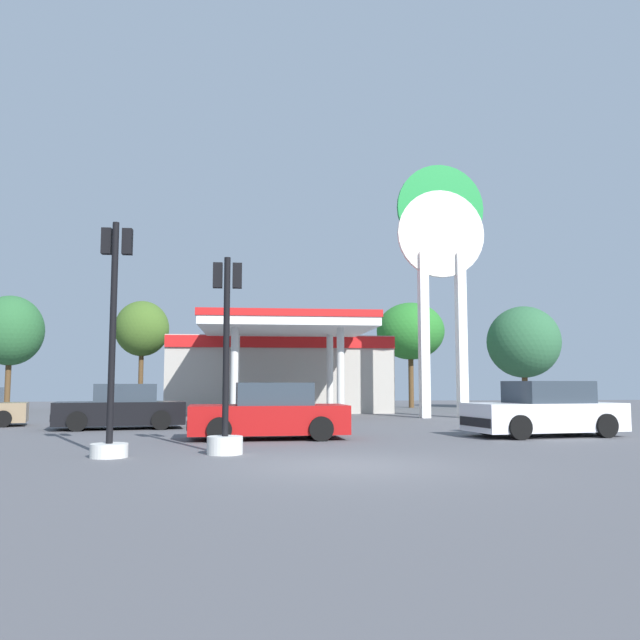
% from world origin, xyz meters
% --- Properties ---
extents(ground_plane, '(90.00, 90.00, 0.00)m').
position_xyz_m(ground_plane, '(0.00, 0.00, 0.00)').
color(ground_plane, '#56565B').
rests_on(ground_plane, ground).
extents(gas_station, '(11.62, 13.06, 4.53)m').
position_xyz_m(gas_station, '(-0.18, 22.77, 2.23)').
color(gas_station, '#ADA89E').
rests_on(gas_station, ground).
extents(station_pole_sign, '(4.06, 0.56, 11.67)m').
position_xyz_m(station_pole_sign, '(6.94, 16.38, 7.39)').
color(station_pole_sign, white).
rests_on(station_pole_sign, ground).
extents(car_0, '(4.47, 2.19, 1.57)m').
position_xyz_m(car_0, '(-1.23, 6.04, 0.71)').
color(car_0, black).
rests_on(car_0, ground).
extents(car_1, '(4.74, 2.58, 1.61)m').
position_xyz_m(car_1, '(6.87, 6.13, 0.73)').
color(car_1, black).
rests_on(car_1, ground).
extents(car_3, '(4.51, 2.51, 1.53)m').
position_xyz_m(car_3, '(-6.13, 10.64, 0.69)').
color(car_3, black).
rests_on(car_3, ground).
extents(traffic_signal_0, '(0.78, 0.78, 4.37)m').
position_xyz_m(traffic_signal_0, '(-2.30, 2.27, 1.30)').
color(traffic_signal_0, silver).
rests_on(traffic_signal_0, ground).
extents(traffic_signal_1, '(0.78, 0.78, 5.02)m').
position_xyz_m(traffic_signal_1, '(-4.70, 1.92, 1.74)').
color(traffic_signal_1, silver).
rests_on(traffic_signal_1, ground).
extents(tree_0, '(3.62, 3.62, 6.45)m').
position_xyz_m(tree_0, '(-15.14, 25.58, 4.47)').
color(tree_0, brown).
rests_on(tree_0, ground).
extents(tree_1, '(3.05, 3.05, 6.27)m').
position_xyz_m(tree_1, '(-7.96, 25.77, 4.65)').
color(tree_1, brown).
rests_on(tree_1, ground).
extents(tree_2, '(3.16, 3.16, 5.59)m').
position_xyz_m(tree_2, '(-1.10, 27.18, 4.26)').
color(tree_2, brown).
rests_on(tree_2, ground).
extents(tree_3, '(4.32, 4.32, 6.70)m').
position_xyz_m(tree_3, '(8.46, 28.34, 4.86)').
color(tree_3, brown).
rests_on(tree_3, ground).
extents(tree_4, '(4.39, 4.39, 6.22)m').
position_xyz_m(tree_4, '(14.81, 25.61, 4.04)').
color(tree_4, brown).
rests_on(tree_4, ground).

